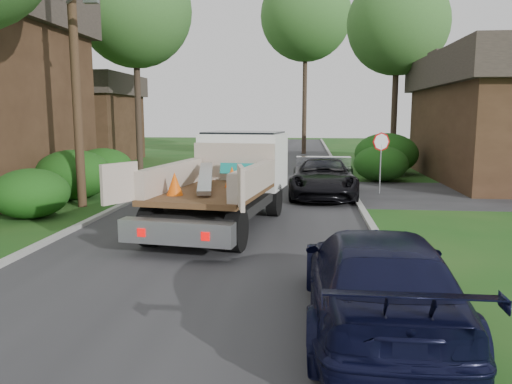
{
  "coord_description": "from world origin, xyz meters",
  "views": [
    {
      "loc": [
        2.25,
        -11.37,
        3.13
      ],
      "look_at": [
        0.97,
        1.16,
        1.2
      ],
      "focal_mm": 35.0,
      "sensor_mm": 36.0,
      "label": 1
    }
  ],
  "objects_px": {
    "flatbed_truck": "(233,173)",
    "stop_sign": "(381,150)",
    "navy_suv": "(377,280)",
    "utility_pole": "(75,53)",
    "tree_left_far": "(135,10)",
    "tree_center_far": "(306,16)",
    "house_left_far": "(78,117)",
    "black_pickup": "(323,177)",
    "tree_right_far": "(398,24)"
  },
  "relations": [
    {
      "from": "flatbed_truck",
      "to": "stop_sign",
      "type": "bearing_deg",
      "value": 56.25
    },
    {
      "from": "stop_sign",
      "to": "navy_suv",
      "type": "xyz_separation_m",
      "value": [
        -1.9,
        -13.17,
        -1.03
      ]
    },
    {
      "from": "navy_suv",
      "to": "stop_sign",
      "type": "bearing_deg",
      "value": -98.06
    },
    {
      "from": "utility_pole",
      "to": "navy_suv",
      "type": "xyz_separation_m",
      "value": [
        8.78,
        -9.15,
        -4.43
      ]
    },
    {
      "from": "tree_left_far",
      "to": "tree_center_far",
      "type": "bearing_deg",
      "value": 53.84
    },
    {
      "from": "navy_suv",
      "to": "house_left_far",
      "type": "bearing_deg",
      "value": -57.16
    },
    {
      "from": "black_pickup",
      "to": "navy_suv",
      "type": "xyz_separation_m",
      "value": [
        0.39,
        -12.23,
        -0.0
      ]
    },
    {
      "from": "tree_left_far",
      "to": "navy_suv",
      "type": "distance_m",
      "value": 25.15
    },
    {
      "from": "stop_sign",
      "to": "tree_left_far",
      "type": "relative_size",
      "value": 0.2
    },
    {
      "from": "house_left_far",
      "to": "tree_right_far",
      "type": "xyz_separation_m",
      "value": [
        21.0,
        -2.0,
        5.43
      ]
    },
    {
      "from": "stop_sign",
      "to": "house_left_far",
      "type": "distance_m",
      "value": 22.81
    },
    {
      "from": "tree_right_far",
      "to": "navy_suv",
      "type": "relative_size",
      "value": 2.24
    },
    {
      "from": "stop_sign",
      "to": "tree_right_far",
      "type": "bearing_deg",
      "value": 78.19
    },
    {
      "from": "flatbed_truck",
      "to": "house_left_far",
      "type": "bearing_deg",
      "value": 133.88
    },
    {
      "from": "flatbed_truck",
      "to": "utility_pole",
      "type": "bearing_deg",
      "value": 170.57
    },
    {
      "from": "house_left_far",
      "to": "navy_suv",
      "type": "distance_m",
      "value": 31.19
    },
    {
      "from": "utility_pole",
      "to": "navy_suv",
      "type": "relative_size",
      "value": 1.95
    },
    {
      "from": "tree_right_far",
      "to": "navy_suv",
      "type": "xyz_separation_m",
      "value": [
        -4.2,
        -24.17,
        -7.73
      ]
    },
    {
      "from": "utility_pole",
      "to": "house_left_far",
      "type": "height_order",
      "value": "utility_pole"
    },
    {
      "from": "stop_sign",
      "to": "tree_center_far",
      "type": "distance_m",
      "value": 23.15
    },
    {
      "from": "tree_right_far",
      "to": "flatbed_truck",
      "type": "relative_size",
      "value": 1.58
    },
    {
      "from": "tree_right_far",
      "to": "black_pickup",
      "type": "bearing_deg",
      "value": -111.04
    },
    {
      "from": "stop_sign",
      "to": "tree_right_far",
      "type": "distance_m",
      "value": 13.08
    },
    {
      "from": "tree_left_far",
      "to": "house_left_far",
      "type": "bearing_deg",
      "value": 140.19
    },
    {
      "from": "black_pickup",
      "to": "tree_center_far",
      "type": "bearing_deg",
      "value": 93.84
    },
    {
      "from": "tree_right_far",
      "to": "tree_center_far",
      "type": "height_order",
      "value": "tree_center_far"
    },
    {
      "from": "tree_right_far",
      "to": "black_pickup",
      "type": "height_order",
      "value": "tree_right_far"
    },
    {
      "from": "stop_sign",
      "to": "flatbed_truck",
      "type": "xyz_separation_m",
      "value": [
        -5.15,
        -5.76,
        -0.35
      ]
    },
    {
      "from": "black_pickup",
      "to": "navy_suv",
      "type": "bearing_deg",
      "value": -86.69
    },
    {
      "from": "house_left_far",
      "to": "tree_center_far",
      "type": "relative_size",
      "value": 0.52
    },
    {
      "from": "tree_right_far",
      "to": "navy_suv",
      "type": "height_order",
      "value": "tree_right_far"
    },
    {
      "from": "stop_sign",
      "to": "flatbed_truck",
      "type": "height_order",
      "value": "flatbed_truck"
    },
    {
      "from": "tree_center_far",
      "to": "house_left_far",
      "type": "bearing_deg",
      "value": -152.7
    },
    {
      "from": "utility_pole",
      "to": "tree_center_far",
      "type": "relative_size",
      "value": 0.68
    },
    {
      "from": "house_left_far",
      "to": "navy_suv",
      "type": "xyz_separation_m",
      "value": [
        16.8,
        -26.17,
        -2.3
      ]
    },
    {
      "from": "tree_left_far",
      "to": "tree_right_far",
      "type": "xyz_separation_m",
      "value": [
        15.0,
        3.0,
        -0.5
      ]
    },
    {
      "from": "house_left_far",
      "to": "stop_sign",
      "type": "bearing_deg",
      "value": -34.81
    },
    {
      "from": "utility_pole",
      "to": "black_pickup",
      "type": "xyz_separation_m",
      "value": [
        8.39,
        3.08,
        -4.42
      ]
    },
    {
      "from": "black_pickup",
      "to": "stop_sign",
      "type": "bearing_deg",
      "value": 23.74
    },
    {
      "from": "tree_left_far",
      "to": "navy_suv",
      "type": "xyz_separation_m",
      "value": [
        10.8,
        -21.17,
        -8.23
      ]
    },
    {
      "from": "stop_sign",
      "to": "tree_center_far",
      "type": "bearing_deg",
      "value": 98.66
    },
    {
      "from": "utility_pole",
      "to": "flatbed_truck",
      "type": "xyz_separation_m",
      "value": [
        5.53,
        -1.74,
        -3.74
      ]
    },
    {
      "from": "house_left_far",
      "to": "flatbed_truck",
      "type": "height_order",
      "value": "house_left_far"
    },
    {
      "from": "tree_right_far",
      "to": "house_left_far",
      "type": "bearing_deg",
      "value": 174.56
    },
    {
      "from": "utility_pole",
      "to": "black_pickup",
      "type": "bearing_deg",
      "value": 20.16
    },
    {
      "from": "utility_pole",
      "to": "tree_center_far",
      "type": "height_order",
      "value": "tree_center_far"
    },
    {
      "from": "black_pickup",
      "to": "navy_suv",
      "type": "height_order",
      "value": "black_pickup"
    },
    {
      "from": "house_left_far",
      "to": "tree_right_far",
      "type": "height_order",
      "value": "tree_right_far"
    },
    {
      "from": "stop_sign",
      "to": "utility_pole",
      "type": "xyz_separation_m",
      "value": [
        -10.68,
        -4.02,
        3.4
      ]
    },
    {
      "from": "house_left_far",
      "to": "tree_center_far",
      "type": "xyz_separation_m",
      "value": [
        15.5,
        8.0,
        7.93
      ]
    }
  ]
}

